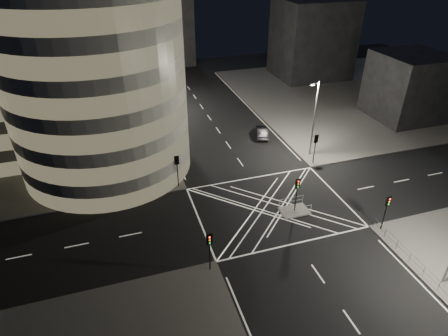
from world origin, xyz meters
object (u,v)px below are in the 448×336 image
object	(u,v)px
traffic_signal_fl	(177,165)
traffic_signal_fr	(316,144)
traffic_signal_nl	(209,245)
street_lamp_right_far	(314,117)
traffic_signal_island	(297,189)
traffic_signal_nr	(387,207)
street_lamp_left_near	(162,126)
sedan	(262,132)
central_island	(294,211)
street_lamp_left_far	(143,81)

from	to	relation	value
traffic_signal_fl	traffic_signal_fr	bearing A→B (deg)	0.00
traffic_signal_nl	street_lamp_right_far	distance (m)	24.27
traffic_signal_nl	traffic_signal_fr	world-z (taller)	same
traffic_signal_island	street_lamp_right_far	size ratio (longest dim) A/B	0.40
traffic_signal_fl	traffic_signal_nl	size ratio (longest dim) A/B	1.00
traffic_signal_nr	street_lamp_left_near	size ratio (longest dim) A/B	0.40
traffic_signal_fr	sedan	size ratio (longest dim) A/B	0.90
traffic_signal_nl	traffic_signal_nr	distance (m)	17.60
traffic_signal_nl	street_lamp_right_far	xyz separation A→B (m)	(18.24, 15.80, 2.63)
street_lamp_left_near	sedan	size ratio (longest dim) A/B	2.25
sedan	street_lamp_right_far	bearing A→B (deg)	138.22
traffic_signal_fl	traffic_signal_island	world-z (taller)	same
traffic_signal_nr	street_lamp_right_far	size ratio (longest dim) A/B	0.40
central_island	traffic_signal_nl	size ratio (longest dim) A/B	0.75
traffic_signal_fl	traffic_signal_nr	bearing A→B (deg)	-37.69
traffic_signal_island	street_lamp_left_near	world-z (taller)	street_lamp_left_near
central_island	traffic_signal_fr	bearing A→B (deg)	50.67
traffic_signal_fr	street_lamp_left_far	world-z (taller)	street_lamp_left_far
traffic_signal_nl	street_lamp_left_near	xyz separation A→B (m)	(-0.64, 18.80, 2.63)
street_lamp_left_near	street_lamp_right_far	xyz separation A→B (m)	(18.87, -3.00, 0.00)
traffic_signal_fl	traffic_signal_island	xyz separation A→B (m)	(10.80, -8.30, 0.00)
street_lamp_right_far	central_island	bearing A→B (deg)	-125.30
traffic_signal_fl	traffic_signal_fr	xyz separation A→B (m)	(17.60, 0.00, 0.00)
traffic_signal_fl	traffic_signal_nl	xyz separation A→B (m)	(0.00, -13.60, 0.00)
traffic_signal_nr	street_lamp_right_far	xyz separation A→B (m)	(0.64, 15.80, 2.63)
traffic_signal_fl	street_lamp_left_near	xyz separation A→B (m)	(-0.64, 5.20, 2.63)
street_lamp_left_near	street_lamp_left_far	bearing A→B (deg)	90.00
traffic_signal_fr	street_lamp_left_far	xyz separation A→B (m)	(-18.24, 23.20, 2.63)
traffic_signal_fl	traffic_signal_fr	size ratio (longest dim) A/B	1.00
central_island	sedan	xyz separation A→B (m)	(3.52, 17.58, 0.66)
traffic_signal_nl	traffic_signal_nr	size ratio (longest dim) A/B	1.00
traffic_signal_nl	traffic_signal_fr	xyz separation A→B (m)	(17.60, 13.60, 0.00)
traffic_signal_fr	traffic_signal_nr	xyz separation A→B (m)	(0.00, -13.60, 0.00)
traffic_signal_fl	sedan	world-z (taller)	traffic_signal_fl
traffic_signal_fl	street_lamp_left_near	world-z (taller)	street_lamp_left_near
traffic_signal_island	sedan	world-z (taller)	traffic_signal_island
traffic_signal_island	street_lamp_left_far	distance (m)	33.61
traffic_signal_nr	sedan	size ratio (longest dim) A/B	0.90
street_lamp_right_far	sedan	xyz separation A→B (m)	(-3.92, 7.08, -4.81)
traffic_signal_fr	street_lamp_left_near	size ratio (longest dim) A/B	0.40
street_lamp_left_far	central_island	bearing A→B (deg)	-70.05
traffic_signal_fl	traffic_signal_nr	world-z (taller)	same
street_lamp_left_far	traffic_signal_fr	bearing A→B (deg)	-51.83
traffic_signal_fl	street_lamp_left_near	size ratio (longest dim) A/B	0.40
traffic_signal_fr	traffic_signal_island	distance (m)	10.73
traffic_signal_fr	traffic_signal_nr	distance (m)	13.60
traffic_signal_fl	sedan	size ratio (longest dim) A/B	0.90
traffic_signal_fr	sedan	bearing A→B (deg)	109.48
sedan	street_lamp_left_near	bearing A→B (deg)	34.55
traffic_signal_island	street_lamp_left_near	xyz separation A→B (m)	(-11.44, 13.50, 2.63)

